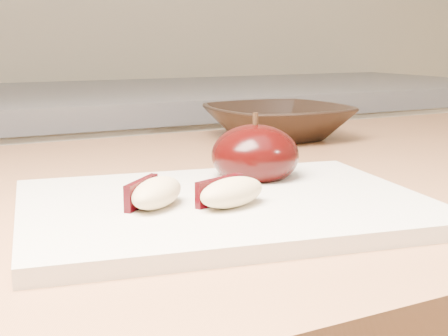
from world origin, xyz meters
name	(u,v)px	position (x,y,z in m)	size (l,w,h in m)	color
back_cabinet	(0,326)	(0.00, 1.20, 0.47)	(2.40, 0.62, 0.94)	silver
cutting_board	(224,206)	(0.08, 0.39, 0.91)	(0.32, 0.24, 0.01)	silver
apple_half	(255,155)	(0.15, 0.44, 0.93)	(0.10, 0.10, 0.07)	black
apple_wedge_a	(155,193)	(0.02, 0.39, 0.92)	(0.07, 0.06, 0.02)	beige
apple_wedge_b	(231,192)	(0.08, 0.36, 0.92)	(0.07, 0.05, 0.02)	beige
bowl	(277,122)	(0.33, 0.70, 0.92)	(0.20, 0.20, 0.05)	black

